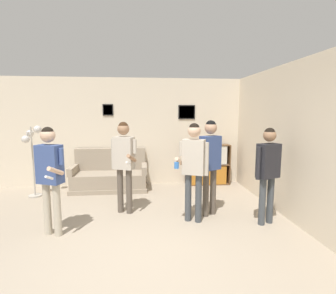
{
  "coord_description": "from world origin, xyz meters",
  "views": [
    {
      "loc": [
        0.14,
        -2.93,
        1.85
      ],
      "look_at": [
        0.63,
        1.86,
        1.21
      ],
      "focal_mm": 28.0,
      "sensor_mm": 36.0,
      "label": 1
    }
  ],
  "objects_px": {
    "floor_lamp": "(32,145)",
    "person_watcher_holding_cup": "(194,162)",
    "person_player_foreground_left": "(50,170)",
    "person_spectator_near_bookshelf": "(210,158)",
    "person_player_foreground_center": "(124,158)",
    "person_spectator_far_right": "(268,166)",
    "bookshelf": "(208,165)",
    "couch": "(110,177)"
  },
  "relations": [
    {
      "from": "couch",
      "to": "person_spectator_near_bookshelf",
      "type": "relative_size",
      "value": 1.04
    },
    {
      "from": "couch",
      "to": "person_player_foreground_left",
      "type": "relative_size",
      "value": 1.08
    },
    {
      "from": "person_player_foreground_center",
      "to": "person_player_foreground_left",
      "type": "bearing_deg",
      "value": -142.45
    },
    {
      "from": "couch",
      "to": "floor_lamp",
      "type": "xyz_separation_m",
      "value": [
        -1.59,
        -0.39,
        0.84
      ]
    },
    {
      "from": "bookshelf",
      "to": "person_watcher_holding_cup",
      "type": "distance_m",
      "value": 2.45
    },
    {
      "from": "couch",
      "to": "floor_lamp",
      "type": "height_order",
      "value": "floor_lamp"
    },
    {
      "from": "person_player_foreground_left",
      "to": "person_player_foreground_center",
      "type": "bearing_deg",
      "value": 37.55
    },
    {
      "from": "person_watcher_holding_cup",
      "to": "floor_lamp",
      "type": "bearing_deg",
      "value": 152.58
    },
    {
      "from": "couch",
      "to": "bookshelf",
      "type": "relative_size",
      "value": 1.58
    },
    {
      "from": "person_spectator_near_bookshelf",
      "to": "person_spectator_far_right",
      "type": "distance_m",
      "value": 0.97
    },
    {
      "from": "person_watcher_holding_cup",
      "to": "person_spectator_near_bookshelf",
      "type": "bearing_deg",
      "value": 35.58
    },
    {
      "from": "bookshelf",
      "to": "person_spectator_near_bookshelf",
      "type": "xyz_separation_m",
      "value": [
        -0.48,
        -2.01,
        0.54
      ]
    },
    {
      "from": "person_watcher_holding_cup",
      "to": "person_spectator_far_right",
      "type": "xyz_separation_m",
      "value": [
        1.19,
        -0.22,
        -0.05
      ]
    },
    {
      "from": "couch",
      "to": "person_watcher_holding_cup",
      "type": "distance_m",
      "value": 2.73
    },
    {
      "from": "floor_lamp",
      "to": "person_player_foreground_left",
      "type": "distance_m",
      "value": 2.2
    },
    {
      "from": "person_spectator_near_bookshelf",
      "to": "floor_lamp",
      "type": "bearing_deg",
      "value": 158.24
    },
    {
      "from": "floor_lamp",
      "to": "bookshelf",
      "type": "bearing_deg",
      "value": 8.16
    },
    {
      "from": "person_player_foreground_left",
      "to": "person_watcher_holding_cup",
      "type": "xyz_separation_m",
      "value": [
        2.21,
        0.28,
        0.02
      ]
    },
    {
      "from": "person_player_foreground_left",
      "to": "person_spectator_near_bookshelf",
      "type": "bearing_deg",
      "value": 11.66
    },
    {
      "from": "couch",
      "to": "person_spectator_far_right",
      "type": "relative_size",
      "value": 1.11
    },
    {
      "from": "floor_lamp",
      "to": "person_player_foreground_left",
      "type": "relative_size",
      "value": 0.95
    },
    {
      "from": "floor_lamp",
      "to": "person_player_foreground_center",
      "type": "bearing_deg",
      "value": -29.61
    },
    {
      "from": "person_watcher_holding_cup",
      "to": "couch",
      "type": "bearing_deg",
      "value": 128.34
    },
    {
      "from": "person_spectator_near_bookshelf",
      "to": "person_player_foreground_left",
      "type": "bearing_deg",
      "value": -168.34
    },
    {
      "from": "couch",
      "to": "person_spectator_far_right",
      "type": "height_order",
      "value": "person_spectator_far_right"
    },
    {
      "from": "floor_lamp",
      "to": "person_watcher_holding_cup",
      "type": "relative_size",
      "value": 0.94
    },
    {
      "from": "bookshelf",
      "to": "person_player_foreground_center",
      "type": "bearing_deg",
      "value": -139.01
    },
    {
      "from": "person_player_foreground_left",
      "to": "person_watcher_holding_cup",
      "type": "distance_m",
      "value": 2.23
    },
    {
      "from": "couch",
      "to": "person_player_foreground_left",
      "type": "distance_m",
      "value": 2.51
    },
    {
      "from": "person_player_foreground_center",
      "to": "person_spectator_far_right",
      "type": "bearing_deg",
      "value": -17.04
    },
    {
      "from": "person_player_foreground_left",
      "to": "person_player_foreground_center",
      "type": "distance_m",
      "value": 1.3
    },
    {
      "from": "person_player_foreground_left",
      "to": "couch",
      "type": "bearing_deg",
      "value": 76.13
    },
    {
      "from": "floor_lamp",
      "to": "person_player_foreground_left",
      "type": "height_order",
      "value": "person_player_foreground_left"
    },
    {
      "from": "person_player_foreground_center",
      "to": "person_spectator_far_right",
      "type": "distance_m",
      "value": 2.48
    },
    {
      "from": "couch",
      "to": "bookshelf",
      "type": "distance_m",
      "value": 2.47
    },
    {
      "from": "bookshelf",
      "to": "person_spectator_far_right",
      "type": "bearing_deg",
      "value": -81.54
    },
    {
      "from": "floor_lamp",
      "to": "person_spectator_near_bookshelf",
      "type": "distance_m",
      "value": 3.84
    },
    {
      "from": "person_player_foreground_left",
      "to": "person_spectator_far_right",
      "type": "bearing_deg",
      "value": 1.1
    },
    {
      "from": "bookshelf",
      "to": "person_watcher_holding_cup",
      "type": "relative_size",
      "value": 0.67
    },
    {
      "from": "floor_lamp",
      "to": "person_spectator_far_right",
      "type": "xyz_separation_m",
      "value": [
        4.41,
        -1.89,
        -0.17
      ]
    },
    {
      "from": "floor_lamp",
      "to": "person_watcher_holding_cup",
      "type": "bearing_deg",
      "value": -27.42
    },
    {
      "from": "floor_lamp",
      "to": "person_watcher_holding_cup",
      "type": "xyz_separation_m",
      "value": [
        3.22,
        -1.67,
        -0.12
      ]
    }
  ]
}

